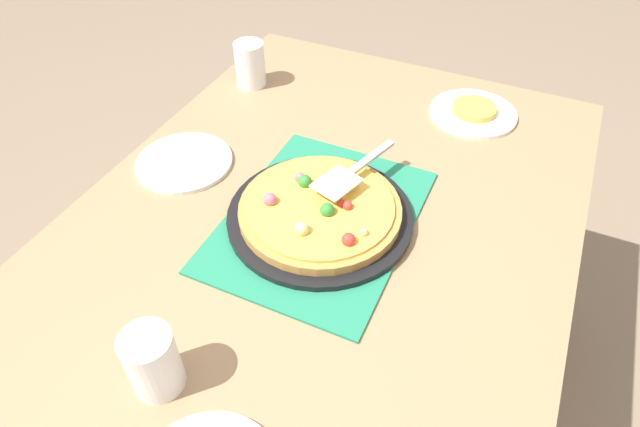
# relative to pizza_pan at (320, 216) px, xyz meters

# --- Properties ---
(ground_plane) EXTENTS (8.00, 8.00, 0.00)m
(ground_plane) POSITION_rel_pizza_pan_xyz_m (0.00, 0.00, -0.76)
(ground_plane) COLOR #84705B
(dining_table) EXTENTS (1.40, 1.00, 0.75)m
(dining_table) POSITION_rel_pizza_pan_xyz_m (0.00, 0.00, -0.12)
(dining_table) COLOR #9E7A56
(dining_table) RESTS_ON ground_plane
(placemat) EXTENTS (0.48, 0.36, 0.01)m
(placemat) POSITION_rel_pizza_pan_xyz_m (0.00, 0.00, -0.01)
(placemat) COLOR #237F5B
(placemat) RESTS_ON dining_table
(pizza_pan) EXTENTS (0.38, 0.38, 0.01)m
(pizza_pan) POSITION_rel_pizza_pan_xyz_m (0.00, 0.00, 0.00)
(pizza_pan) COLOR black
(pizza_pan) RESTS_ON placemat
(pizza) EXTENTS (0.33, 0.33, 0.05)m
(pizza) POSITION_rel_pizza_pan_xyz_m (0.00, -0.00, 0.02)
(pizza) COLOR #B78442
(pizza) RESTS_ON pizza_pan
(plate_far_right) EXTENTS (0.22, 0.22, 0.01)m
(plate_far_right) POSITION_rel_pizza_pan_xyz_m (-0.52, 0.20, -0.01)
(plate_far_right) COLOR white
(plate_far_right) RESTS_ON dining_table
(plate_side) EXTENTS (0.22, 0.22, 0.01)m
(plate_side) POSITION_rel_pizza_pan_xyz_m (-0.04, -0.36, -0.01)
(plate_side) COLOR white
(plate_side) RESTS_ON dining_table
(served_slice_right) EXTENTS (0.11, 0.11, 0.02)m
(served_slice_right) POSITION_rel_pizza_pan_xyz_m (-0.52, 0.20, 0.01)
(served_slice_right) COLOR #EAB747
(served_slice_right) RESTS_ON plate_far_right
(cup_near) EXTENTS (0.08, 0.08, 0.12)m
(cup_near) POSITION_rel_pizza_pan_xyz_m (-0.41, -0.40, 0.05)
(cup_near) COLOR white
(cup_near) RESTS_ON dining_table
(cup_corner) EXTENTS (0.08, 0.08, 0.12)m
(cup_corner) POSITION_rel_pizza_pan_xyz_m (0.43, -0.08, 0.05)
(cup_corner) COLOR white
(cup_corner) RESTS_ON dining_table
(pizza_server) EXTENTS (0.23, 0.11, 0.01)m
(pizza_server) POSITION_rel_pizza_pan_xyz_m (-0.09, 0.03, 0.06)
(pizza_server) COLOR silver
(pizza_server) RESTS_ON pizza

